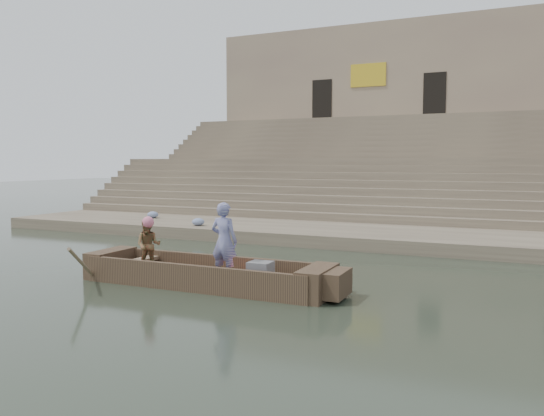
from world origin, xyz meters
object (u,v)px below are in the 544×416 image
Objects in this scene: main_rowboat at (205,280)px; standing_man at (224,241)px; television at (260,271)px; rowing_man at (149,245)px.

main_rowboat is 1.09m from standing_man.
television reaches higher than main_rowboat.
standing_man reaches higher than rowing_man.
standing_man is 0.97m from television.
main_rowboat is 10.87× the size of television.
television is (1.31, 0.00, 0.31)m from main_rowboat.
rowing_man is (-1.98, 0.10, -0.23)m from standing_man.
standing_man is at bearing -166.45° from television.
rowing_man is at bearing -178.28° from television.
main_rowboat is 4.33× the size of rowing_man.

